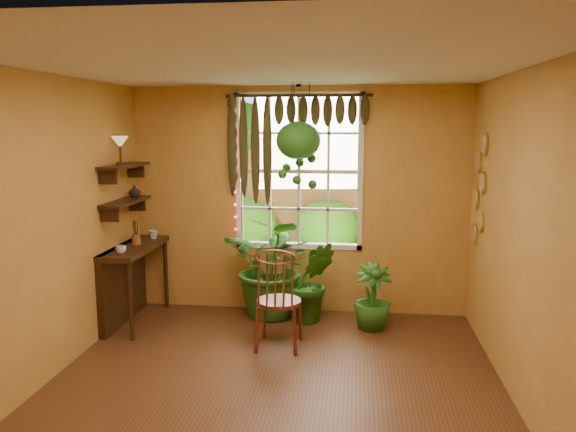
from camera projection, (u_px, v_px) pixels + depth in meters
The scene contains 23 objects.
floor at pixel (270, 396), 4.71m from camera, with size 4.50×4.50×0.00m, color brown.
ceiling at pixel (269, 65), 4.27m from camera, with size 4.50×4.50×0.00m, color silver.
wall_back at pixel (299, 201), 6.69m from camera, with size 4.00×4.00×0.00m, color gold.
wall_left at pixel (35, 233), 4.73m from camera, with size 4.50×4.50×0.00m, color gold.
wall_right at pixel (530, 246), 4.25m from camera, with size 4.50×4.50×0.00m, color gold.
window at pixel (299, 171), 6.67m from camera, with size 1.52×0.10×1.86m.
valance_vine at pixel (291, 122), 6.46m from camera, with size 1.70×0.12×1.10m.
string_lights at pixel (235, 167), 6.66m from camera, with size 0.03×0.03×1.54m, color #FF2633, non-canonical shape.
wall_plates at pixel (479, 191), 5.97m from camera, with size 0.04×0.32×1.10m, color beige, non-canonical shape.
counter_ledge at pixel (127, 275), 6.42m from camera, with size 0.40×1.20×0.90m.
shelf_lower at pixel (126, 202), 6.27m from camera, with size 0.25×0.90×0.04m, color #311A0D.
shelf_upper at pixel (124, 166), 6.21m from camera, with size 0.25×0.90×0.04m, color #311A0D.
backyard at pixel (334, 173), 11.20m from camera, with size 14.00×10.00×12.00m.
windsor_chair at pixel (278, 315), 5.67m from camera, with size 0.47×0.50×1.22m.
potted_plant_left at pixel (275, 266), 6.57m from camera, with size 1.11×0.96×1.24m, color #144813.
potted_plant_mid at pixel (312, 282), 6.43m from camera, with size 0.52×0.42×0.94m, color #144813.
potted_plant_right at pixel (372, 297), 6.20m from camera, with size 0.41×0.41×0.73m, color #144813.
hanging_basket at pixel (298, 146), 6.34m from camera, with size 0.50×0.50×1.19m.
cup_a at pixel (121, 250), 5.93m from camera, with size 0.11×0.11×0.09m, color silver.
cup_b at pixel (153, 235), 6.71m from camera, with size 0.11×0.11×0.10m, color beige.
brush_jar at pixel (136, 232), 6.38m from camera, with size 0.10×0.10×0.35m.
shelf_vase at pixel (135, 191), 6.49m from camera, with size 0.14×0.14×0.14m, color #B2AD99.
tiffany_lamp at pixel (120, 144), 6.05m from camera, with size 0.19×0.19×0.31m.
Camera 1 is at (0.68, -4.35, 2.27)m, focal length 35.00 mm.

